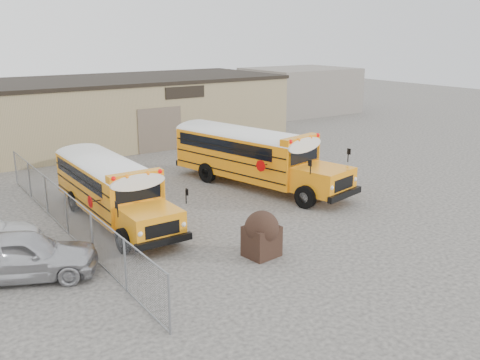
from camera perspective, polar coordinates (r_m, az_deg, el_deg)
ground at (r=22.57m, az=-0.76°, el=-4.97°), size 120.00×120.00×0.00m
warehouse at (r=39.78m, az=-17.01°, el=6.87°), size 30.20×10.20×4.67m
chainlink_fence at (r=22.52m, az=-18.00°, el=-3.38°), size 0.07×18.07×1.81m
distant_building_right at (r=55.11m, az=6.37°, el=9.50°), size 10.00×8.00×4.40m
school_bus_left at (r=28.89m, az=-17.65°, el=2.13°), size 2.79×9.28×2.71m
school_bus_right at (r=32.60m, az=-7.12°, el=4.59°), size 4.83×10.85×3.09m
tarp_bundle at (r=19.41m, az=2.33°, el=-5.70°), size 1.26×1.26×1.72m
car_silver at (r=19.10m, az=-22.29°, el=-7.44°), size 5.24×3.76×1.66m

